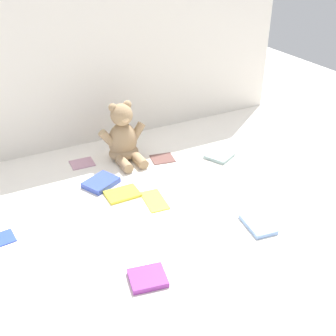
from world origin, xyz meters
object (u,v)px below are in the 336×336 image
(book_case_5, at_px, (82,163))
(book_case_2, at_px, (219,156))
(book_case_0, at_px, (155,200))
(book_case_6, at_px, (122,194))
(teddy_bear, at_px, (123,139))
(book_case_3, at_px, (162,158))
(book_case_1, at_px, (258,224))
(book_case_4, at_px, (148,278))
(book_case_7, at_px, (101,183))

(book_case_5, bearing_deg, book_case_2, -109.33)
(book_case_0, bearing_deg, book_case_6, -39.04)
(teddy_bear, bearing_deg, book_case_3, -30.48)
(book_case_3, bearing_deg, book_case_0, -21.57)
(book_case_1, distance_m, book_case_4, 0.42)
(book_case_0, bearing_deg, book_case_1, 135.90)
(book_case_2, xyz_separation_m, book_case_4, (-0.55, -0.49, 0.00))
(book_case_3, distance_m, book_case_4, 0.67)
(book_case_5, bearing_deg, book_case_4, 179.78)
(book_case_1, distance_m, book_case_6, 0.48)
(teddy_bear, height_order, book_case_7, teddy_bear)
(book_case_4, height_order, book_case_6, book_case_4)
(book_case_1, xyz_separation_m, book_case_4, (-0.41, -0.05, 0.00))
(book_case_2, bearing_deg, book_case_6, -17.43)
(book_case_0, relative_size, book_case_6, 1.11)
(book_case_5, bearing_deg, book_case_7, -172.69)
(teddy_bear, bearing_deg, book_case_1, -72.35)
(teddy_bear, relative_size, book_case_4, 2.47)
(book_case_0, distance_m, book_case_2, 0.41)
(teddy_bear, relative_size, book_case_7, 2.06)
(book_case_2, relative_size, book_case_7, 0.82)
(book_case_0, distance_m, book_case_7, 0.23)
(book_case_3, bearing_deg, book_case_7, -65.98)
(book_case_1, relative_size, book_case_4, 1.21)
(book_case_4, bearing_deg, book_case_0, 162.23)
(book_case_4, bearing_deg, teddy_bear, 173.82)
(book_case_0, distance_m, book_case_6, 0.12)
(book_case_1, height_order, book_case_6, book_case_1)
(teddy_bear, height_order, book_case_6, teddy_bear)
(book_case_2, distance_m, book_case_7, 0.50)
(teddy_bear, distance_m, book_case_3, 0.18)
(book_case_4, relative_size, book_case_6, 0.84)
(book_case_1, xyz_separation_m, book_case_6, (-0.32, 0.36, -0.00))
(book_case_1, distance_m, book_case_3, 0.54)
(book_case_0, height_order, book_case_3, same)
(book_case_0, distance_m, book_case_1, 0.36)
(teddy_bear, distance_m, book_case_1, 0.65)
(book_case_1, bearing_deg, teddy_bear, 116.93)
(book_case_3, bearing_deg, teddy_bear, -108.60)
(teddy_bear, distance_m, book_case_7, 0.23)
(book_case_1, bearing_deg, book_case_2, 80.04)
(book_case_7, bearing_deg, teddy_bear, 107.14)
(book_case_7, bearing_deg, book_case_0, 8.82)
(book_case_2, distance_m, book_case_6, 0.46)
(book_case_0, height_order, book_case_2, book_case_2)
(book_case_0, height_order, book_case_5, book_case_5)
(book_case_6, bearing_deg, book_case_1, 41.17)
(book_case_4, relative_size, book_case_7, 0.83)
(book_case_0, bearing_deg, book_case_7, -48.86)
(book_case_5, bearing_deg, book_case_6, -165.39)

